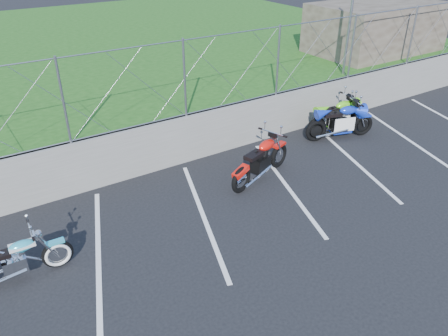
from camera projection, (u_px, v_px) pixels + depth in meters
ground at (228, 239)px, 9.01m from camera, size 90.00×90.00×0.00m
retaining_wall at (153, 147)px, 11.26m from camera, size 30.00×0.22×1.30m
grass_field at (54, 60)px, 18.60m from camera, size 30.00×20.00×1.30m
stone_building at (375, 27)px, 16.96m from camera, size 5.00×3.00×1.80m
chain_link_fence at (148, 86)px, 10.46m from camera, size 28.00×0.03×2.00m
sign_pole at (349, 28)px, 13.93m from camera, size 0.08×0.08×3.00m
parking_lines at (247, 199)px, 10.32m from camera, size 18.29×4.31×0.01m
cruiser_turquoise at (17, 262)px, 7.80m from camera, size 2.01×0.63×1.00m
naked_orange at (262, 161)px, 10.93m from camera, size 2.24×0.92×1.15m
sportbike_green at (337, 118)px, 13.41m from camera, size 2.20×0.78×1.14m
sportbike_blue at (341, 123)px, 13.05m from camera, size 2.16×0.88×1.15m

